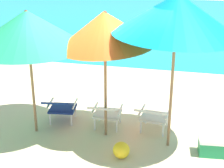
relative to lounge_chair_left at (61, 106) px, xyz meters
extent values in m
plane|color=beige|center=(0.93, 4.28, -0.40)|extent=(40.00, 40.00, 0.00)
cube|color=teal|center=(0.93, 13.03, -0.40)|extent=(40.00, 18.00, 0.01)
cube|color=navy|center=(-0.03, 0.17, -0.12)|extent=(0.59, 0.57, 0.04)
cube|color=navy|center=(0.03, -0.19, 0.15)|extent=(0.59, 0.59, 0.27)
cylinder|color=white|center=(-0.27, 0.35, -0.27)|extent=(0.04, 0.04, 0.26)
cylinder|color=white|center=(0.16, 0.41, -0.27)|extent=(0.04, 0.04, 0.26)
cylinder|color=white|center=(-0.21, -0.07, -0.27)|extent=(0.04, 0.04, 0.26)
cylinder|color=white|center=(0.22, 0.00, -0.27)|extent=(0.04, 0.04, 0.26)
cube|color=white|center=(-0.28, 0.13, 0.00)|extent=(0.10, 0.50, 0.03)
cube|color=white|center=(0.23, 0.21, 0.00)|extent=(0.10, 0.50, 0.03)
cube|color=silver|center=(0.95, 0.15, -0.12)|extent=(0.55, 0.53, 0.04)
cube|color=silver|center=(0.97, -0.22, 0.15)|extent=(0.55, 0.54, 0.27)
cylinder|color=white|center=(0.72, 0.35, -0.27)|extent=(0.04, 0.04, 0.26)
cylinder|color=white|center=(1.15, 0.37, -0.27)|extent=(0.04, 0.04, 0.26)
cylinder|color=white|center=(0.74, -0.07, -0.27)|extent=(0.04, 0.04, 0.26)
cylinder|color=white|center=(1.18, -0.05, -0.27)|extent=(0.04, 0.04, 0.26)
cube|color=white|center=(0.69, 0.14, 0.00)|extent=(0.06, 0.50, 0.03)
cube|color=white|center=(1.21, 0.16, 0.00)|extent=(0.06, 0.50, 0.03)
cube|color=silver|center=(1.88, 0.22, -0.12)|extent=(0.57, 0.55, 0.04)
cube|color=silver|center=(1.85, -0.15, 0.15)|extent=(0.57, 0.56, 0.27)
cylinder|color=white|center=(1.68, 0.45, -0.27)|extent=(0.04, 0.04, 0.26)
cylinder|color=white|center=(2.12, 0.41, -0.27)|extent=(0.04, 0.04, 0.26)
cylinder|color=white|center=(1.64, 0.03, -0.27)|extent=(0.04, 0.04, 0.26)
cylinder|color=white|center=(2.08, -0.01, -0.27)|extent=(0.04, 0.04, 0.26)
cube|color=white|center=(1.62, 0.24, 0.00)|extent=(0.08, 0.50, 0.03)
cube|color=white|center=(2.14, 0.19, 0.00)|extent=(0.08, 0.50, 0.03)
cylinder|color=olive|center=(-0.38, -0.38, 0.46)|extent=(0.05, 0.05, 1.73)
cone|color=#1E9E60|center=(-0.38, -0.38, 1.63)|extent=(2.63, 2.63, 0.71)
sphere|color=#4C3823|center=(-0.38, -0.38, 1.94)|extent=(0.07, 0.07, 0.07)
cylinder|color=olive|center=(1.00, -0.20, 0.50)|extent=(0.05, 0.05, 1.80)
cone|color=#EA5619|center=(1.00, -0.20, 1.67)|extent=(2.44, 2.43, 0.73)
sphere|color=#4C3823|center=(1.00, -0.20, 1.95)|extent=(0.07, 0.07, 0.07)
cylinder|color=olive|center=(2.21, -0.32, 0.65)|extent=(0.05, 0.05, 2.10)
cone|color=#0A93AD|center=(2.21, -0.32, 1.99)|extent=(2.68, 2.67, 0.73)
sphere|color=yellow|center=(1.46, -0.91, -0.26)|extent=(0.29, 0.29, 0.29)
cube|color=#1E844C|center=(2.97, -0.44, -0.27)|extent=(0.48, 0.34, 0.26)
cube|color=white|center=(2.97, -0.44, -0.11)|extent=(0.50, 0.37, 0.06)
camera|label=1|loc=(2.49, -5.84, 2.87)|focal=54.56mm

